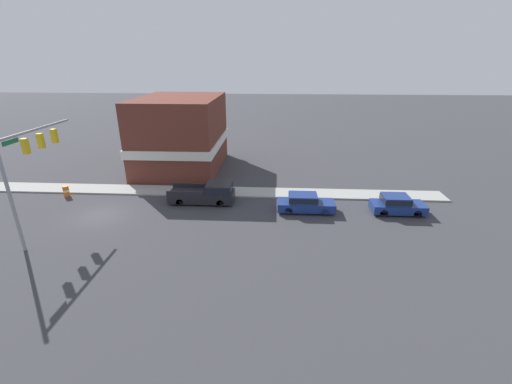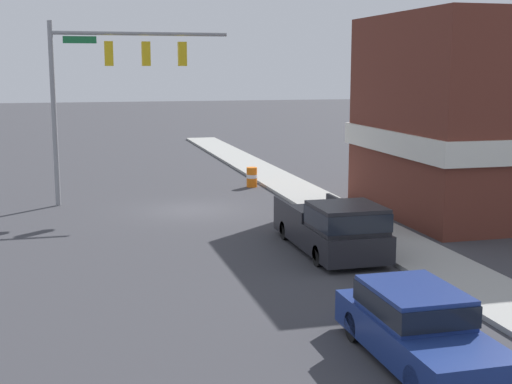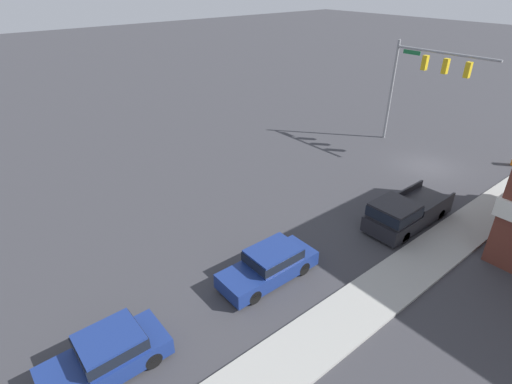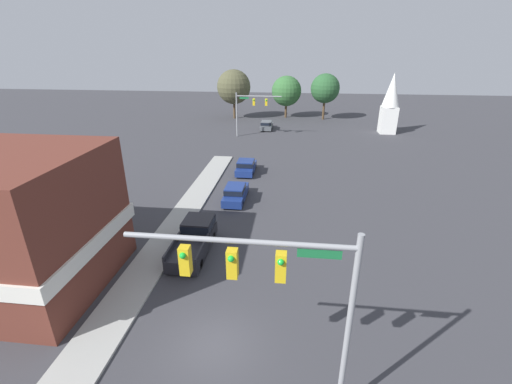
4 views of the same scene
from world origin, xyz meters
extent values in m
plane|color=#38383D|center=(0.00, 0.00, 0.00)|extent=(200.00, 200.00, 0.00)
cube|color=#9E9E99|center=(-5.70, 0.00, 0.07)|extent=(2.40, 60.00, 0.14)
cylinder|color=gray|center=(5.53, -2.54, 3.96)|extent=(0.22, 0.22, 7.92)
cylinder|color=gray|center=(1.74, -2.54, 7.42)|extent=(7.59, 0.18, 0.18)
cube|color=gold|center=(3.13, -2.54, 6.56)|extent=(0.36, 0.36, 1.05)
sphere|color=green|center=(3.13, -2.74, 6.87)|extent=(0.22, 0.22, 0.22)
cube|color=gold|center=(1.54, -2.54, 6.56)|extent=(0.36, 0.36, 1.05)
sphere|color=green|center=(1.54, -2.74, 6.87)|extent=(0.22, 0.22, 0.22)
cube|color=gold|center=(-0.06, -2.54, 6.56)|extent=(0.36, 0.36, 1.05)
sphere|color=green|center=(-0.06, -2.74, 6.87)|extent=(0.22, 0.22, 0.22)
cube|color=#196B38|center=(4.33, -2.54, 7.13)|extent=(1.40, 0.04, 0.30)
cylinder|color=black|center=(-2.61, 18.33, 0.33)|extent=(0.22, 0.66, 0.66)
cylinder|color=black|center=(-1.02, 18.33, 0.33)|extent=(0.22, 0.66, 0.66)
cylinder|color=black|center=(-2.61, 15.39, 0.33)|extent=(0.22, 0.66, 0.66)
cylinder|color=black|center=(-1.02, 15.39, 0.33)|extent=(0.22, 0.66, 0.66)
cube|color=navy|center=(-1.82, 16.86, 0.54)|extent=(1.82, 4.75, 0.72)
cube|color=navy|center=(-1.82, 16.57, 1.21)|extent=(1.67, 2.28, 0.63)
cube|color=black|center=(-1.82, 16.57, 1.21)|extent=(1.69, 2.37, 0.44)
cylinder|color=black|center=(-2.78, 25.77, 0.33)|extent=(0.22, 0.66, 0.66)
cylinder|color=black|center=(-1.08, 25.77, 0.33)|extent=(0.22, 0.66, 0.66)
cylinder|color=black|center=(-2.78, 23.10, 0.33)|extent=(0.22, 0.66, 0.66)
cylinder|color=black|center=(-1.08, 23.10, 0.33)|extent=(0.22, 0.66, 0.66)
cube|color=navy|center=(-1.93, 24.44, 0.53)|extent=(1.91, 4.31, 0.70)
cube|color=navy|center=(-1.93, 24.18, 1.21)|extent=(1.76, 2.07, 0.66)
cube|color=black|center=(-1.93, 24.18, 1.21)|extent=(1.78, 2.15, 0.46)
cylinder|color=black|center=(-4.19, 9.52, 0.33)|extent=(0.22, 0.66, 0.66)
cylinder|color=black|center=(-2.28, 9.52, 0.33)|extent=(0.22, 0.66, 0.66)
cylinder|color=black|center=(-4.19, 5.98, 0.33)|extent=(0.22, 0.66, 0.66)
cylinder|color=black|center=(-2.28, 5.98, 0.33)|extent=(0.22, 0.66, 0.66)
cube|color=black|center=(-3.23, 7.75, 0.61)|extent=(2.13, 5.71, 0.85)
cube|color=black|center=(-3.23, 9.32, 1.42)|extent=(2.03, 2.17, 0.79)
cube|color=black|center=(-3.23, 9.32, 1.42)|extent=(2.05, 2.26, 0.55)
cube|color=black|center=(-4.24, 6.52, 1.21)|extent=(0.12, 3.24, 0.35)
cube|color=black|center=(-2.23, 6.52, 1.21)|extent=(0.12, 3.24, 0.35)
cylinder|color=orange|center=(-3.90, -5.18, 0.50)|extent=(0.53, 0.53, 1.00)
cylinder|color=white|center=(-3.90, -5.18, 0.55)|extent=(0.55, 0.55, 0.18)
cube|color=brown|center=(-13.36, 3.45, 4.03)|extent=(11.93, 8.72, 8.06)
cube|color=silver|center=(-13.36, 3.45, 3.05)|extent=(12.23, 9.02, 0.90)
camera|label=1|loc=(24.62, 14.19, 12.13)|focal=24.00mm
camera|label=2|loc=(4.84, 29.32, 5.95)|focal=50.00mm
camera|label=3|loc=(-12.48, 26.28, 12.41)|focal=28.00mm
camera|label=4|loc=(3.40, -11.85, 13.12)|focal=24.00mm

